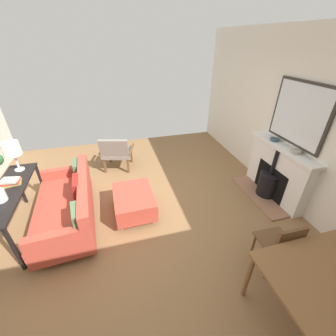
{
  "coord_description": "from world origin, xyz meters",
  "views": [
    {
      "loc": [
        0.2,
        2.83,
        2.59
      ],
      "look_at": [
        -0.58,
        -0.02,
        0.79
      ],
      "focal_mm": 23.05,
      "sensor_mm": 36.0,
      "label": 1
    }
  ],
  "objects_px": {
    "sofa": "(69,205)",
    "book_stack": "(10,182)",
    "mantel_bowl_far": "(296,151)",
    "ottoman": "(134,201)",
    "console_table": "(10,196)",
    "dining_table": "(326,279)",
    "table_lamp_near_end": "(11,150)",
    "fireplace": "(275,175)",
    "mantel_bowl_near": "(275,139)",
    "dining_chair_near_fireplace": "(281,244)",
    "armchair_accent": "(116,151)"
  },
  "relations": [
    {
      "from": "armchair_accent",
      "to": "sofa",
      "type": "bearing_deg",
      "value": 60.45
    },
    {
      "from": "mantel_bowl_far",
      "to": "ottoman",
      "type": "relative_size",
      "value": 0.19
    },
    {
      "from": "armchair_accent",
      "to": "mantel_bowl_far",
      "type": "bearing_deg",
      "value": 144.9
    },
    {
      "from": "fireplace",
      "to": "ottoman",
      "type": "bearing_deg",
      "value": -3.84
    },
    {
      "from": "mantel_bowl_near",
      "to": "armchair_accent",
      "type": "relative_size",
      "value": 0.19
    },
    {
      "from": "mantel_bowl_far",
      "to": "console_table",
      "type": "bearing_deg",
      "value": -6.15
    },
    {
      "from": "armchair_accent",
      "to": "dining_chair_near_fireplace",
      "type": "bearing_deg",
      "value": 119.71
    },
    {
      "from": "mantel_bowl_near",
      "to": "dining_table",
      "type": "xyz_separation_m",
      "value": [
        1.01,
        2.16,
        -0.39
      ]
    },
    {
      "from": "console_table",
      "to": "sofa",
      "type": "bearing_deg",
      "value": -179.53
    },
    {
      "from": "ottoman",
      "to": "dining_table",
      "type": "height_order",
      "value": "dining_table"
    },
    {
      "from": "sofa",
      "to": "console_table",
      "type": "height_order",
      "value": "sofa"
    },
    {
      "from": "mantel_bowl_far",
      "to": "dining_table",
      "type": "relative_size",
      "value": 0.14
    },
    {
      "from": "mantel_bowl_near",
      "to": "fireplace",
      "type": "bearing_deg",
      "value": 85.38
    },
    {
      "from": "fireplace",
      "to": "sofa",
      "type": "relative_size",
      "value": 0.81
    },
    {
      "from": "sofa",
      "to": "dining_table",
      "type": "relative_size",
      "value": 1.5
    },
    {
      "from": "mantel_bowl_far",
      "to": "sofa",
      "type": "bearing_deg",
      "value": -7.44
    },
    {
      "from": "mantel_bowl_far",
      "to": "armchair_accent",
      "type": "distance_m",
      "value": 3.41
    },
    {
      "from": "mantel_bowl_near",
      "to": "armchair_accent",
      "type": "height_order",
      "value": "mantel_bowl_near"
    },
    {
      "from": "mantel_bowl_near",
      "to": "table_lamp_near_end",
      "type": "xyz_separation_m",
      "value": [
        4.29,
        -0.54,
        0.1
      ]
    },
    {
      "from": "sofa",
      "to": "console_table",
      "type": "distance_m",
      "value": 0.78
    },
    {
      "from": "table_lamp_near_end",
      "to": "book_stack",
      "type": "xyz_separation_m",
      "value": [
        0.01,
        0.41,
        -0.32
      ]
    },
    {
      "from": "book_stack",
      "to": "fireplace",
      "type": "bearing_deg",
      "value": 174.84
    },
    {
      "from": "sofa",
      "to": "book_stack",
      "type": "bearing_deg",
      "value": -12.73
    },
    {
      "from": "mantel_bowl_near",
      "to": "mantel_bowl_far",
      "type": "xyz_separation_m",
      "value": [
        0.0,
        0.5,
        0.01
      ]
    },
    {
      "from": "table_lamp_near_end",
      "to": "book_stack",
      "type": "relative_size",
      "value": 1.56
    },
    {
      "from": "fireplace",
      "to": "armchair_accent",
      "type": "relative_size",
      "value": 1.78
    },
    {
      "from": "console_table",
      "to": "mantel_bowl_near",
      "type": "bearing_deg",
      "value": -179.51
    },
    {
      "from": "console_table",
      "to": "dining_table",
      "type": "bearing_deg",
      "value": 147.08
    },
    {
      "from": "ottoman",
      "to": "table_lamp_near_end",
      "type": "relative_size",
      "value": 1.75
    },
    {
      "from": "console_table",
      "to": "dining_chair_near_fireplace",
      "type": "xyz_separation_m",
      "value": [
        -3.27,
        1.57,
        -0.19
      ]
    },
    {
      "from": "mantel_bowl_far",
      "to": "dining_table",
      "type": "distance_m",
      "value": 1.98
    },
    {
      "from": "fireplace",
      "to": "book_stack",
      "type": "height_order",
      "value": "fireplace"
    },
    {
      "from": "fireplace",
      "to": "armchair_accent",
      "type": "distance_m",
      "value": 3.21
    },
    {
      "from": "book_stack",
      "to": "dining_table",
      "type": "bearing_deg",
      "value": 145.12
    },
    {
      "from": "fireplace",
      "to": "dining_table",
      "type": "relative_size",
      "value": 1.22
    },
    {
      "from": "mantel_bowl_far",
      "to": "armchair_accent",
      "type": "relative_size",
      "value": 0.2
    },
    {
      "from": "dining_table",
      "to": "dining_chair_near_fireplace",
      "type": "bearing_deg",
      "value": -89.81
    },
    {
      "from": "fireplace",
      "to": "table_lamp_near_end",
      "type": "bearing_deg",
      "value": -10.53
    },
    {
      "from": "mantel_bowl_far",
      "to": "book_stack",
      "type": "relative_size",
      "value": 0.52
    },
    {
      "from": "sofa",
      "to": "ottoman",
      "type": "height_order",
      "value": "sofa"
    },
    {
      "from": "fireplace",
      "to": "dining_table",
      "type": "height_order",
      "value": "fireplace"
    },
    {
      "from": "ottoman",
      "to": "console_table",
      "type": "bearing_deg",
      "value": -1.61
    },
    {
      "from": "table_lamp_near_end",
      "to": "fireplace",
      "type": "bearing_deg",
      "value": 169.47
    },
    {
      "from": "mantel_bowl_far",
      "to": "console_table",
      "type": "xyz_separation_m",
      "value": [
        4.29,
        -0.46,
        -0.36
      ]
    },
    {
      "from": "sofa",
      "to": "armchair_accent",
      "type": "bearing_deg",
      "value": -119.55
    },
    {
      "from": "sofa",
      "to": "mantel_bowl_near",
      "type": "bearing_deg",
      "value": -179.5
    },
    {
      "from": "sofa",
      "to": "dining_table",
      "type": "distance_m",
      "value": 3.35
    },
    {
      "from": "fireplace",
      "to": "console_table",
      "type": "xyz_separation_m",
      "value": [
        4.27,
        -0.22,
        0.23
      ]
    },
    {
      "from": "mantel_bowl_near",
      "to": "console_table",
      "type": "xyz_separation_m",
      "value": [
        4.29,
        0.04,
        -0.35
      ]
    },
    {
      "from": "mantel_bowl_far",
      "to": "dining_chair_near_fireplace",
      "type": "height_order",
      "value": "mantel_bowl_far"
    }
  ]
}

